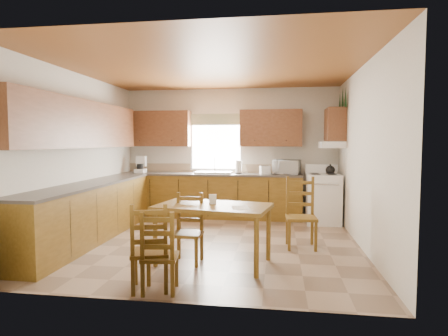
# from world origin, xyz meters

# --- Properties ---
(floor) EXTENTS (4.50, 4.50, 0.00)m
(floor) POSITION_xyz_m (0.00, 0.00, 0.00)
(floor) COLOR #856D56
(floor) RESTS_ON ground
(ceiling) EXTENTS (4.50, 4.50, 0.00)m
(ceiling) POSITION_xyz_m (0.00, 0.00, 2.70)
(ceiling) COLOR brown
(ceiling) RESTS_ON floor
(wall_left) EXTENTS (4.50, 4.50, 0.00)m
(wall_left) POSITION_xyz_m (-2.25, 0.00, 1.35)
(wall_left) COLOR beige
(wall_left) RESTS_ON floor
(wall_right) EXTENTS (4.50, 4.50, 0.00)m
(wall_right) POSITION_xyz_m (2.25, 0.00, 1.35)
(wall_right) COLOR beige
(wall_right) RESTS_ON floor
(wall_back) EXTENTS (4.50, 4.50, 0.00)m
(wall_back) POSITION_xyz_m (0.00, 2.25, 1.35)
(wall_back) COLOR beige
(wall_back) RESTS_ON floor
(wall_front) EXTENTS (4.50, 4.50, 0.00)m
(wall_front) POSITION_xyz_m (0.00, -2.25, 1.35)
(wall_front) COLOR beige
(wall_front) RESTS_ON floor
(lower_cab_back) EXTENTS (3.75, 0.60, 0.88)m
(lower_cab_back) POSITION_xyz_m (-0.38, 1.95, 0.44)
(lower_cab_back) COLOR brown
(lower_cab_back) RESTS_ON floor
(lower_cab_left) EXTENTS (0.60, 3.60, 0.88)m
(lower_cab_left) POSITION_xyz_m (-1.95, -0.15, 0.44)
(lower_cab_left) COLOR brown
(lower_cab_left) RESTS_ON floor
(counter_back) EXTENTS (3.75, 0.63, 0.04)m
(counter_back) POSITION_xyz_m (-0.38, 1.95, 0.90)
(counter_back) COLOR #443E39
(counter_back) RESTS_ON lower_cab_back
(counter_left) EXTENTS (0.63, 3.60, 0.04)m
(counter_left) POSITION_xyz_m (-1.95, -0.15, 0.90)
(counter_left) COLOR #443E39
(counter_left) RESTS_ON lower_cab_left
(backsplash) EXTENTS (3.75, 0.01, 0.18)m
(backsplash) POSITION_xyz_m (-0.38, 2.24, 1.01)
(backsplash) COLOR gray
(backsplash) RESTS_ON counter_back
(upper_cab_back_left) EXTENTS (1.41, 0.33, 0.75)m
(upper_cab_back_left) POSITION_xyz_m (-1.55, 2.08, 1.85)
(upper_cab_back_left) COLOR brown
(upper_cab_back_left) RESTS_ON wall_back
(upper_cab_back_right) EXTENTS (1.25, 0.33, 0.75)m
(upper_cab_back_right) POSITION_xyz_m (0.86, 2.08, 1.85)
(upper_cab_back_right) COLOR brown
(upper_cab_back_right) RESTS_ON wall_back
(upper_cab_left) EXTENTS (0.33, 3.60, 0.75)m
(upper_cab_left) POSITION_xyz_m (-2.08, -0.15, 1.85)
(upper_cab_left) COLOR brown
(upper_cab_left) RESTS_ON wall_left
(upper_cab_stove) EXTENTS (0.33, 0.62, 0.62)m
(upper_cab_stove) POSITION_xyz_m (2.08, 1.65, 1.90)
(upper_cab_stove) COLOR brown
(upper_cab_stove) RESTS_ON wall_right
(range_hood) EXTENTS (0.44, 0.62, 0.12)m
(range_hood) POSITION_xyz_m (2.03, 1.65, 1.52)
(range_hood) COLOR silver
(range_hood) RESTS_ON wall_right
(window_frame) EXTENTS (1.13, 0.02, 1.18)m
(window_frame) POSITION_xyz_m (-0.30, 2.22, 1.55)
(window_frame) COLOR silver
(window_frame) RESTS_ON wall_back
(window_pane) EXTENTS (1.05, 0.01, 1.10)m
(window_pane) POSITION_xyz_m (-0.30, 2.21, 1.55)
(window_pane) COLOR white
(window_pane) RESTS_ON wall_back
(window_valance) EXTENTS (1.19, 0.01, 0.24)m
(window_valance) POSITION_xyz_m (-0.30, 2.19, 2.05)
(window_valance) COLOR #425C31
(window_valance) RESTS_ON wall_back
(sink_basin) EXTENTS (0.75, 0.45, 0.04)m
(sink_basin) POSITION_xyz_m (-0.30, 1.95, 0.94)
(sink_basin) COLOR silver
(sink_basin) RESTS_ON counter_back
(pine_decal_a) EXTENTS (0.22, 0.22, 0.36)m
(pine_decal_a) POSITION_xyz_m (2.21, 1.33, 2.38)
(pine_decal_a) COLOR #113416
(pine_decal_a) RESTS_ON wall_right
(pine_decal_b) EXTENTS (0.22, 0.22, 0.36)m
(pine_decal_b) POSITION_xyz_m (2.21, 1.65, 2.42)
(pine_decal_b) COLOR #113416
(pine_decal_b) RESTS_ON wall_right
(pine_decal_c) EXTENTS (0.22, 0.22, 0.36)m
(pine_decal_c) POSITION_xyz_m (2.21, 1.97, 2.38)
(pine_decal_c) COLOR #113416
(pine_decal_c) RESTS_ON wall_right
(stove) EXTENTS (0.65, 0.67, 0.94)m
(stove) POSITION_xyz_m (1.88, 1.66, 0.47)
(stove) COLOR silver
(stove) RESTS_ON floor
(coffeemaker) EXTENTS (0.27, 0.30, 0.37)m
(coffeemaker) POSITION_xyz_m (-1.88, 1.91, 1.10)
(coffeemaker) COLOR silver
(coffeemaker) RESTS_ON counter_back
(paper_towel) EXTENTS (0.12, 0.12, 0.27)m
(paper_towel) POSITION_xyz_m (0.20, 1.99, 1.05)
(paper_towel) COLOR white
(paper_towel) RESTS_ON counter_back
(toaster) EXTENTS (0.23, 0.19, 0.16)m
(toaster) POSITION_xyz_m (0.76, 1.92, 1.00)
(toaster) COLOR silver
(toaster) RESTS_ON counter_back
(microwave) EXTENTS (0.55, 0.44, 0.29)m
(microwave) POSITION_xyz_m (1.19, 1.93, 1.07)
(microwave) COLOR silver
(microwave) RESTS_ON counter_back
(dining_table) EXTENTS (1.55, 1.05, 0.76)m
(dining_table) POSITION_xyz_m (0.20, -1.00, 0.38)
(dining_table) COLOR brown
(dining_table) RESTS_ON floor
(chair_near_left) EXTENTS (0.48, 0.47, 0.93)m
(chair_near_left) POSITION_xyz_m (-0.32, -1.95, 0.47)
(chair_near_left) COLOR brown
(chair_near_left) RESTS_ON floor
(chair_near_right) EXTENTS (0.41, 0.39, 0.86)m
(chair_near_right) POSITION_xyz_m (-0.20, -1.99, 0.43)
(chair_near_right) COLOR brown
(chair_near_right) RESTS_ON floor
(chair_far_left) EXTENTS (0.38, 0.37, 0.89)m
(chair_far_left) POSITION_xyz_m (-0.14, -1.04, 0.45)
(chair_far_left) COLOR brown
(chair_far_left) RESTS_ON floor
(chair_far_right) EXTENTS (0.46, 0.44, 1.04)m
(chair_far_right) POSITION_xyz_m (1.37, -0.11, 0.52)
(chair_far_right) COLOR brown
(chair_far_right) RESTS_ON floor
(table_paper) EXTENTS (0.27, 0.32, 0.00)m
(table_paper) POSITION_xyz_m (0.57, -1.16, 0.77)
(table_paper) COLOR white
(table_paper) RESTS_ON dining_table
(table_card) EXTENTS (0.10, 0.03, 0.13)m
(table_card) POSITION_xyz_m (0.18, -0.94, 0.83)
(table_card) COLOR white
(table_card) RESTS_ON dining_table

